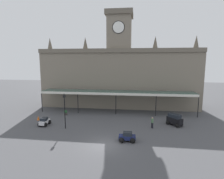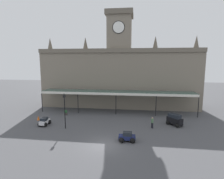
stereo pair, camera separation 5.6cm
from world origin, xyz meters
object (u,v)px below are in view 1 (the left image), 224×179
pedestrian_beside_cars (152,122)px  car_white_sedan (44,122)px  car_black_van (175,120)px  victorian_lamppost (65,107)px  planter_forecourt_centre (66,112)px  traffic_cone (38,118)px  car_navy_sedan (127,137)px

pedestrian_beside_cars → car_white_sedan: bearing=-177.0°
car_black_van → victorian_lamppost: victorian_lamppost is taller
car_white_sedan → pedestrian_beside_cars: bearing=3.0°
victorian_lamppost → planter_forecourt_centre: bearing=111.0°
pedestrian_beside_cars → planter_forecourt_centre: pedestrian_beside_cars is taller
pedestrian_beside_cars → car_black_van: bearing=25.3°
pedestrian_beside_cars → planter_forecourt_centre: 15.85m
car_white_sedan → traffic_cone: bearing=135.4°
car_navy_sedan → pedestrian_beside_cars: 6.11m
planter_forecourt_centre → car_white_sedan: bearing=-102.1°
car_white_sedan → victorian_lamppost: victorian_lamppost is taller
planter_forecourt_centre → car_black_van: bearing=-9.5°
pedestrian_beside_cars → traffic_cone: bearing=175.8°
car_white_sedan → traffic_cone: 3.17m
car_black_van → car_white_sedan: bearing=-172.8°
car_black_van → car_navy_sedan: size_ratio=1.22×
car_black_van → pedestrian_beside_cars: car_black_van is taller
pedestrian_beside_cars → victorian_lamppost: 12.94m
car_navy_sedan → victorian_lamppost: (-9.18, 3.25, 2.70)m
pedestrian_beside_cars → victorian_lamppost: bearing=-171.9°
planter_forecourt_centre → car_navy_sedan: bearing=-39.9°
car_navy_sedan → pedestrian_beside_cars: pedestrian_beside_cars is taller
car_black_van → victorian_lamppost: 16.64m
traffic_cone → victorian_lamppost: bearing=-27.9°
car_black_van → planter_forecourt_centre: (-18.61, 3.10, -0.32)m
pedestrian_beside_cars → victorian_lamppost: size_ratio=0.32×
pedestrian_beside_cars → traffic_cone: size_ratio=2.31×
victorian_lamppost → planter_forecourt_centre: 7.51m
car_white_sedan → car_black_van: bearing=7.2°
car_black_van → traffic_cone: size_ratio=3.52×
car_white_sedan → traffic_cone: (-2.25, 2.22, -0.14)m
planter_forecourt_centre → victorian_lamppost: bearing=-69.0°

